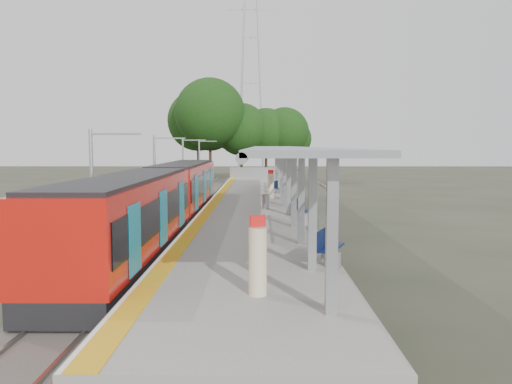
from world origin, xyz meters
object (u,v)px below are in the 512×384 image
(info_pillar_near, at_px, (258,261))
(bench_near, at_px, (328,245))
(litter_bin, at_px, (266,202))
(train, at_px, (163,198))
(bench_mid, at_px, (302,208))
(info_pillar_far, at_px, (271,186))
(bench_far, at_px, (277,186))

(info_pillar_near, bearing_deg, bench_near, 37.99)
(litter_bin, bearing_deg, train, -143.06)
(bench_near, bearing_deg, bench_mid, 112.79)
(info_pillar_near, height_order, info_pillar_far, info_pillar_near)
(train, relative_size, bench_mid, 18.28)
(bench_far, distance_m, litter_bin, 9.95)
(train, distance_m, bench_far, 15.27)
(info_pillar_far, bearing_deg, litter_bin, -101.71)
(info_pillar_far, bearing_deg, bench_mid, -89.65)
(bench_mid, height_order, bench_far, bench_mid)
(bench_near, bearing_deg, info_pillar_far, 116.87)
(train, relative_size, litter_bin, 32.10)
(info_pillar_near, bearing_deg, bench_mid, 61.13)
(bench_far, height_order, info_pillar_near, info_pillar_near)
(litter_bin, bearing_deg, bench_mid, -64.91)
(bench_near, bearing_deg, info_pillar_near, -99.96)
(bench_far, bearing_deg, bench_mid, -66.79)
(train, height_order, bench_mid, train)
(info_pillar_far, relative_size, litter_bin, 2.35)
(train, distance_m, info_pillar_far, 11.52)
(train, height_order, bench_near, train)
(train, height_order, info_pillar_near, train)
(bench_far, bearing_deg, litter_bin, -75.98)
(info_pillar_far, bearing_deg, info_pillar_near, -99.76)
(info_pillar_far, xyz_separation_m, litter_bin, (-0.43, -6.01, -0.44))
(info_pillar_near, bearing_deg, bench_far, 67.70)
(bench_far, relative_size, info_pillar_far, 0.74)
(bench_near, distance_m, bench_far, 23.50)
(train, xyz_separation_m, bench_mid, (7.11, 0.11, -0.53))
(bench_near, xyz_separation_m, info_pillar_near, (-2.24, -3.47, 0.29))
(train, bearing_deg, bench_far, 65.50)
(info_pillar_far, bearing_deg, bench_far, 73.62)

